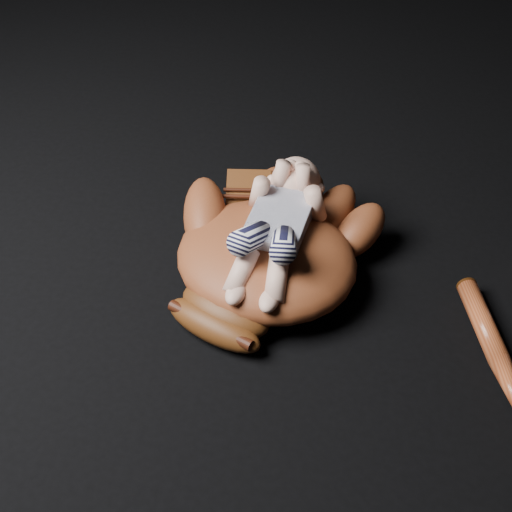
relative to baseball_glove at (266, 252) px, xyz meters
The scene contains 3 objects.
baseball_glove is the anchor object (origin of this frame).
newborn_baby 0.06m from the baseball_glove, 37.63° to the left, with size 0.17×0.37×0.15m, color #D5A189, non-canonical shape.
baseball_bat 0.46m from the baseball_glove, 20.82° to the right, with size 0.04×0.40×0.04m, color #943D1C, non-canonical shape.
Camera 1 is at (0.05, -0.89, 0.95)m, focal length 50.00 mm.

